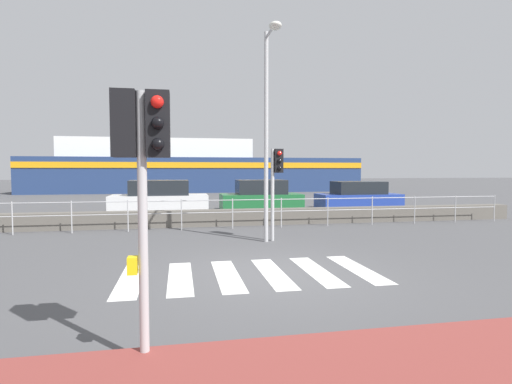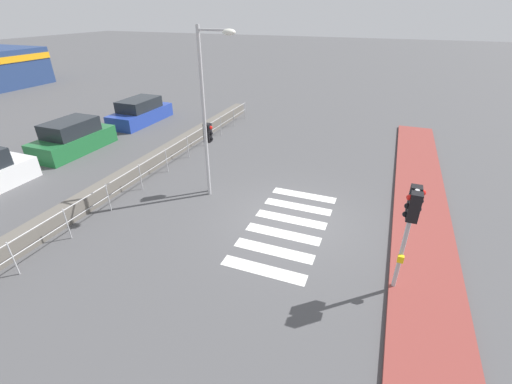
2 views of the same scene
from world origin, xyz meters
name	(u,v)px [view 1 (image 1 of 2)]	position (x,y,z in m)	size (l,w,h in m)	color
ground_plane	(273,273)	(0.00, 0.00, 0.00)	(160.00, 160.00, 0.00)	#4C4C4F
sidewalk_brick	(370,374)	(0.00, -4.10, 0.06)	(24.00, 1.80, 0.12)	brown
crosswalk	(250,274)	(-0.45, 0.00, 0.00)	(4.95, 2.40, 0.01)	silver
seawall	(229,217)	(0.00, 6.93, 0.29)	(23.19, 0.55, 0.58)	#605B54
harbor_fence	(233,209)	(0.00, 6.05, 0.69)	(20.91, 0.04, 1.05)	#B2B2B5
traffic_light_near	(141,152)	(-2.18, -3.30, 2.23)	(0.58, 0.41, 2.86)	#B2B2B5
traffic_light_far	(276,173)	(0.93, 3.51, 1.94)	(0.34, 0.32, 2.64)	#B2B2B5
streetlamp	(268,110)	(0.61, 3.15, 3.66)	(0.32, 1.32, 5.86)	#B2B2B5
ferry_boat	(190,169)	(-0.73, 31.82, 2.07)	(30.17, 8.54, 6.66)	navy
parked_car_white	(159,199)	(-2.73, 11.72, 0.66)	(4.50, 1.76, 1.55)	silver
parked_car_green	(261,198)	(2.17, 11.72, 0.66)	(3.97, 1.78, 1.54)	#1E6633
parked_car_blue	(358,197)	(7.34, 11.72, 0.61)	(4.24, 1.77, 1.44)	#233D9E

